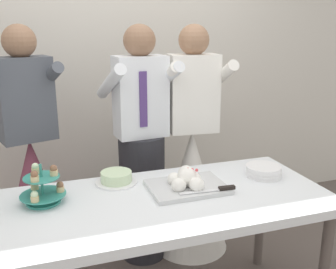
% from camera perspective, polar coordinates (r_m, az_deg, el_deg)
% --- Properties ---
extents(rear_wall, '(5.20, 0.10, 2.90)m').
position_cam_1_polar(rear_wall, '(3.27, -8.94, 12.18)').
color(rear_wall, beige).
rests_on(rear_wall, ground_plane).
extents(dessert_table, '(1.80, 0.80, 0.78)m').
position_cam_1_polar(dessert_table, '(2.08, -0.88, -11.26)').
color(dessert_table, silver).
rests_on(dessert_table, ground_plane).
extents(cupcake_stand, '(0.23, 0.23, 0.21)m').
position_cam_1_polar(cupcake_stand, '(2.07, -18.05, -7.58)').
color(cupcake_stand, teal).
rests_on(cupcake_stand, dessert_table).
extents(main_cake_tray, '(0.44, 0.31, 0.13)m').
position_cam_1_polar(main_cake_tray, '(2.14, 2.84, -7.07)').
color(main_cake_tray, silver).
rests_on(main_cake_tray, dessert_table).
extents(plate_stack, '(0.22, 0.21, 0.07)m').
position_cam_1_polar(plate_stack, '(2.39, 13.95, -5.25)').
color(plate_stack, white).
rests_on(plate_stack, dessert_table).
extents(round_cake, '(0.24, 0.24, 0.07)m').
position_cam_1_polar(round_cake, '(2.24, -7.65, -6.38)').
color(round_cake, white).
rests_on(round_cake, dessert_table).
extents(person_groom, '(0.50, 0.53, 1.66)m').
position_cam_1_polar(person_groom, '(2.70, -3.91, -3.71)').
color(person_groom, '#232328').
rests_on(person_groom, ground_plane).
extents(person_bride, '(0.56, 0.56, 1.66)m').
position_cam_1_polar(person_bride, '(2.87, 3.49, -5.95)').
color(person_bride, white).
rests_on(person_bride, ground_plane).
extents(person_guest, '(0.60, 0.60, 1.66)m').
position_cam_1_polar(person_guest, '(2.82, -19.22, -7.30)').
color(person_guest, brown).
rests_on(person_guest, ground_plane).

